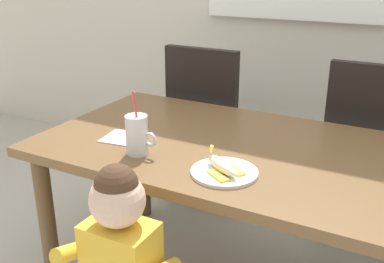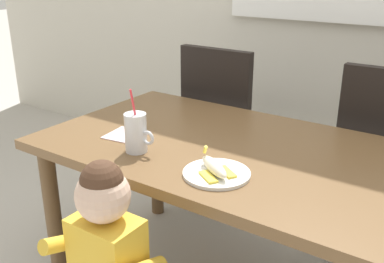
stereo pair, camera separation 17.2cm
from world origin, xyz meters
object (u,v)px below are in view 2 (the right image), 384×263
object	(u,v)px
dining_chair_left	(225,118)
toddler_standing	(107,251)
snack_plate	(217,174)
paper_napkin	(126,135)
dining_table	(228,166)
milk_cup	(136,135)
peeled_banana	(214,167)

from	to	relation	value
dining_chair_left	toddler_standing	size ratio (longest dim) A/B	1.15
snack_plate	toddler_standing	bearing A→B (deg)	-119.15
toddler_standing	paper_napkin	bearing A→B (deg)	124.87
paper_napkin	dining_chair_left	bearing A→B (deg)	90.30
dining_table	milk_cup	bearing A→B (deg)	-135.84
snack_plate	peeled_banana	bearing A→B (deg)	-109.64
dining_table	peeled_banana	bearing A→B (deg)	-70.18
milk_cup	snack_plate	size ratio (longest dim) A/B	1.09
toddler_standing	milk_cup	bearing A→B (deg)	115.54
dining_chair_left	snack_plate	bearing A→B (deg)	118.53
dining_chair_left	peeled_banana	world-z (taller)	dining_chair_left
toddler_standing	snack_plate	size ratio (longest dim) A/B	3.64
dining_chair_left	snack_plate	size ratio (longest dim) A/B	4.17
milk_cup	paper_napkin	bearing A→B (deg)	145.47
dining_table	paper_napkin	distance (m)	0.44
peeled_banana	milk_cup	bearing A→B (deg)	178.08
dining_table	paper_napkin	xyz separation A→B (m)	(-0.40, -0.15, 0.09)
dining_table	paper_napkin	world-z (taller)	paper_napkin
milk_cup	snack_plate	world-z (taller)	milk_cup
toddler_standing	peeled_banana	bearing A→B (deg)	60.61
dining_table	peeled_banana	size ratio (longest dim) A/B	8.94
dining_table	snack_plate	world-z (taller)	snack_plate
snack_plate	paper_napkin	world-z (taller)	snack_plate
dining_table	dining_chair_left	world-z (taller)	dining_chair_left
dining_table	snack_plate	distance (m)	0.29
peeled_banana	paper_napkin	bearing A→B (deg)	167.35
snack_plate	peeled_banana	distance (m)	0.03
dining_chair_left	toddler_standing	world-z (taller)	dining_chair_left
milk_cup	peeled_banana	xyz separation A→B (m)	(0.35, -0.01, -0.04)
dining_table	toddler_standing	world-z (taller)	toddler_standing
peeled_banana	toddler_standing	bearing A→B (deg)	-119.39
toddler_standing	milk_cup	xyz separation A→B (m)	(-0.17, 0.35, 0.25)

